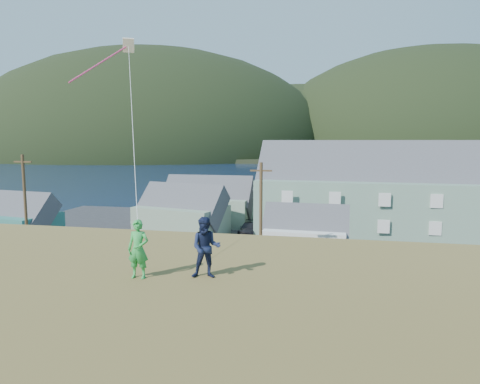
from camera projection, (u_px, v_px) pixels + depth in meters
name	position (u px, v px, depth m)	size (l,w,h in m)	color
ground	(268.00, 296.00, 30.33)	(900.00, 900.00, 0.00)	#0A1638
grass_strip	(264.00, 306.00, 28.38)	(110.00, 8.00, 0.10)	#4C3D19
waterfront_lot	(289.00, 241.00, 46.86)	(72.00, 36.00, 0.12)	#28282B
wharf	(265.00, 205.00, 70.38)	(26.00, 14.00, 0.90)	gray
far_shore	(323.00, 153.00, 351.22)	(900.00, 320.00, 2.00)	black
far_hills	(374.00, 154.00, 294.79)	(760.00, 265.00, 143.00)	black
lodge	(425.00, 193.00, 48.07)	(38.22, 12.56, 13.26)	gray
shed_teal	(17.00, 219.00, 46.39)	(9.07, 6.94, 6.58)	#337770
shed_palegreen_near	(182.00, 213.00, 48.97)	(11.14, 8.34, 7.28)	gray
shed_white	(306.00, 234.00, 39.34)	(7.97, 5.49, 6.18)	silver
shed_palegreen_far	(209.00, 202.00, 55.85)	(11.64, 6.78, 7.79)	gray
utility_poles	(235.00, 226.00, 31.77)	(36.91, 0.24, 9.72)	#47331E
parked_cars	(219.00, 222.00, 53.05)	(20.38, 12.34, 1.57)	#A0A1A5
kite_flyer_green	(138.00, 249.00, 11.64)	(0.59, 0.39, 1.62)	green
kite_flyer_navy	(206.00, 248.00, 11.67)	(0.82, 0.64, 1.69)	#161D3C
kite_rig	(124.00, 50.00, 17.41)	(2.23, 3.49, 9.35)	beige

